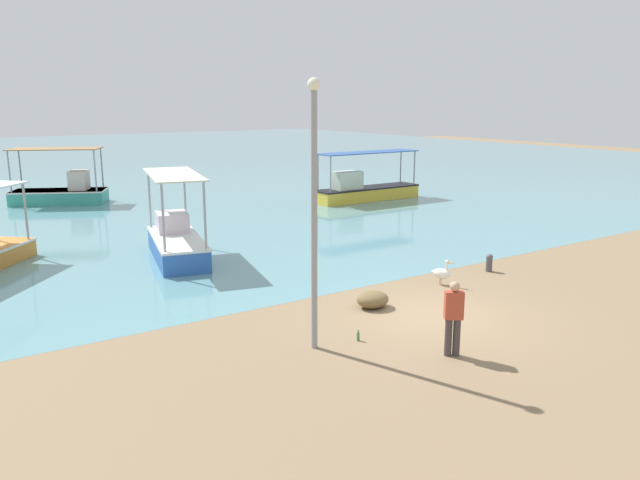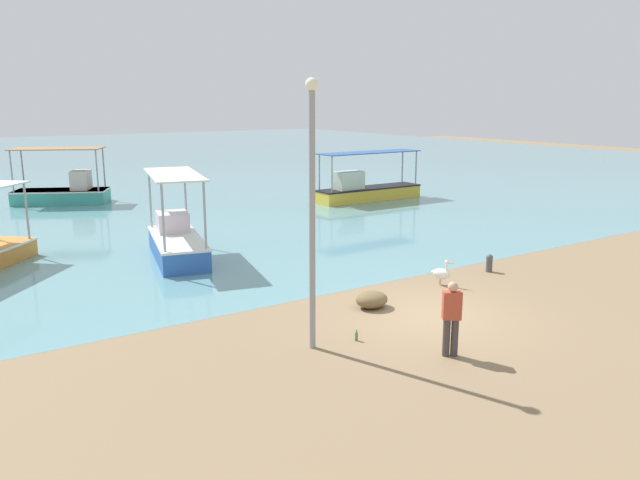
% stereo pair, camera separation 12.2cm
% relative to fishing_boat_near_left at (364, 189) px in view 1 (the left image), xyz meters
% --- Properties ---
extents(ground, '(120.00, 120.00, 0.00)m').
position_rel_fishing_boat_near_left_xyz_m(ground, '(-10.28, -16.06, -0.65)').
color(ground, '#886F4F').
extents(harbor_water, '(110.00, 90.00, 0.00)m').
position_rel_fishing_boat_near_left_xyz_m(harbor_water, '(-10.28, 31.94, -0.65)').
color(harbor_water, '#60949D').
rests_on(harbor_water, ground).
extents(fishing_boat_near_left, '(6.43, 1.54, 2.68)m').
position_rel_fishing_boat_near_left_xyz_m(fishing_boat_near_left, '(0.00, 0.00, 0.00)').
color(fishing_boat_near_left, gold).
rests_on(fishing_boat_near_left, harbor_water).
extents(fishing_boat_outer, '(2.62, 4.92, 3.01)m').
position_rel_fishing_boat_near_left_xyz_m(fishing_boat_outer, '(-13.52, -6.59, 0.00)').
color(fishing_boat_outer, '#2D5EB0').
rests_on(fishing_boat_outer, harbor_water).
extents(fishing_boat_far_right, '(5.19, 3.91, 2.97)m').
position_rel_fishing_boat_near_left_xyz_m(fishing_boat_far_right, '(-14.22, 8.30, 0.00)').
color(fishing_boat_far_right, teal).
rests_on(fishing_boat_far_right, harbor_water).
extents(pelican, '(0.46, 0.78, 0.80)m').
position_rel_fishing_boat_near_left_xyz_m(pelican, '(-8.08, -14.21, -0.28)').
color(pelican, '#E0997A').
rests_on(pelican, ground).
extents(lamp_post, '(0.28, 0.28, 5.95)m').
position_rel_fishing_boat_near_left_xyz_m(lamp_post, '(-13.98, -16.15, 2.68)').
color(lamp_post, gray).
rests_on(lamp_post, ground).
extents(mooring_bollard, '(0.22, 0.22, 0.59)m').
position_rel_fishing_boat_near_left_xyz_m(mooring_bollard, '(-5.70, -13.98, -0.34)').
color(mooring_bollard, '#47474C').
rests_on(mooring_bollard, ground).
extents(fisherman_standing, '(0.45, 0.41, 1.69)m').
position_rel_fishing_boat_near_left_xyz_m(fisherman_standing, '(-11.73, -18.20, 0.26)').
color(fisherman_standing, '#403737').
rests_on(fisherman_standing, ground).
extents(net_pile, '(0.91, 0.77, 0.45)m').
position_rel_fishing_boat_near_left_xyz_m(net_pile, '(-11.14, -14.69, -0.42)').
color(net_pile, brown).
rests_on(net_pile, ground).
extents(glass_bottle, '(0.07, 0.07, 0.27)m').
position_rel_fishing_boat_near_left_xyz_m(glass_bottle, '(-12.91, -16.37, -0.54)').
color(glass_bottle, '#3F7F4C').
rests_on(glass_bottle, ground).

